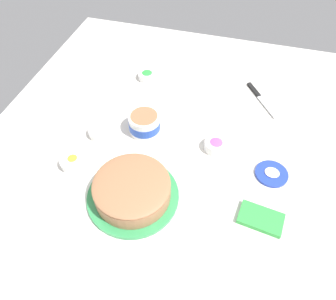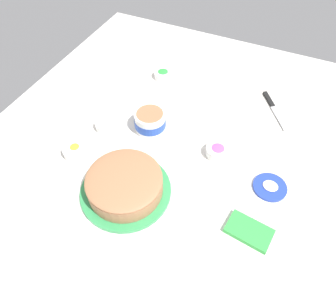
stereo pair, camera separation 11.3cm
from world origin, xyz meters
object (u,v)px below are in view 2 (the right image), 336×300
(sprinkle_bowl_rainbow, at_px, (217,151))
(paper_napkin, at_px, (217,99))
(frosted_cake, at_px, (125,185))
(candy_box_lower, at_px, (249,231))
(sprinkle_bowl_green, at_px, (163,74))
(frosting_tub, at_px, (150,121))
(spreading_knife, at_px, (273,107))
(sprinkle_bowl_yellow, at_px, (75,150))
(frosting_tub_lid, at_px, (270,187))
(sprinkle_bowl_blue, at_px, (106,124))

(sprinkle_bowl_rainbow, relative_size, paper_napkin, 0.57)
(frosted_cake, xyz_separation_m, paper_napkin, (-0.13, -0.58, -0.04))
(candy_box_lower, bearing_deg, frosted_cake, 11.63)
(sprinkle_bowl_green, bearing_deg, frosting_tub, 106.54)
(sprinkle_bowl_green, distance_m, candy_box_lower, 0.82)
(sprinkle_bowl_rainbow, bearing_deg, sprinkle_bowl_green, -41.59)
(spreading_knife, height_order, sprinkle_bowl_rainbow, sprinkle_bowl_rainbow)
(frosted_cake, relative_size, frosting_tub, 2.47)
(sprinkle_bowl_yellow, bearing_deg, sprinkle_bowl_green, -100.00)
(frosting_tub_lid, relative_size, sprinkle_bowl_green, 1.41)
(sprinkle_bowl_green, relative_size, candy_box_lower, 0.59)
(spreading_knife, relative_size, sprinkle_bowl_blue, 2.44)
(frosting_tub, height_order, candy_box_lower, frosting_tub)
(sprinkle_bowl_rainbow, xyz_separation_m, sprinkle_bowl_yellow, (0.48, 0.21, 0.00))
(sprinkle_bowl_yellow, bearing_deg, spreading_knife, -137.72)
(frosting_tub, relative_size, frosting_tub_lid, 1.08)
(spreading_knife, bearing_deg, sprinkle_bowl_green, 0.49)
(frosting_tub_lid, bearing_deg, paper_napkin, -49.10)
(sprinkle_bowl_green, height_order, sprinkle_bowl_yellow, sprinkle_bowl_yellow)
(frosting_tub, distance_m, sprinkle_bowl_blue, 0.18)
(frosting_tub_lid, xyz_separation_m, sprinkle_bowl_blue, (0.66, -0.01, 0.01))
(spreading_knife, bearing_deg, paper_napkin, 12.24)
(candy_box_lower, bearing_deg, frosting_tub_lid, -89.13)
(frosted_cake, bearing_deg, candy_box_lower, -176.03)
(spreading_knife, xyz_separation_m, sprinkle_bowl_rainbow, (0.13, 0.34, 0.02))
(spreading_knife, bearing_deg, sprinkle_bowl_rainbow, 68.65)
(frosted_cake, bearing_deg, paper_napkin, -102.72)
(candy_box_lower, bearing_deg, frosting_tub, -22.19)
(frosting_tub, bearing_deg, frosting_tub_lid, 170.43)
(frosted_cake, relative_size, sprinkle_bowl_green, 3.75)
(frosting_tub, xyz_separation_m, sprinkle_bowl_green, (0.09, -0.32, -0.02))
(frosting_tub, relative_size, paper_napkin, 0.83)
(sprinkle_bowl_blue, xyz_separation_m, candy_box_lower, (-0.64, 0.20, -0.01))
(sprinkle_bowl_blue, relative_size, candy_box_lower, 0.61)
(sprinkle_bowl_green, distance_m, sprinkle_bowl_rainbow, 0.51)
(sprinkle_bowl_blue, distance_m, candy_box_lower, 0.67)
(frosting_tub, height_order, frosting_tub_lid, frosting_tub)
(frosting_tub, bearing_deg, sprinkle_bowl_yellow, 50.44)
(frosted_cake, distance_m, sprinkle_bowl_blue, 0.32)
(paper_napkin, bearing_deg, candy_box_lower, 117.72)
(frosting_tub_lid, xyz_separation_m, spreading_knife, (0.08, -0.41, -0.00))
(sprinkle_bowl_blue, distance_m, sprinkle_bowl_yellow, 0.16)
(frosting_tub_lid, xyz_separation_m, sprinkle_bowl_rainbow, (0.21, -0.07, 0.02))
(frosting_tub, bearing_deg, sprinkle_bowl_rainbow, 176.29)
(frosting_tub, relative_size, spreading_knife, 0.61)
(frosting_tub_lid, bearing_deg, spreading_knife, -79.06)
(frosting_tub_lid, height_order, sprinkle_bowl_rainbow, sprinkle_bowl_rainbow)
(frosting_tub_lid, xyz_separation_m, sprinkle_bowl_yellow, (0.69, 0.15, 0.02))
(frosting_tub_lid, distance_m, sprinkle_bowl_yellow, 0.71)
(frosting_tub_lid, distance_m, spreading_knife, 0.42)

